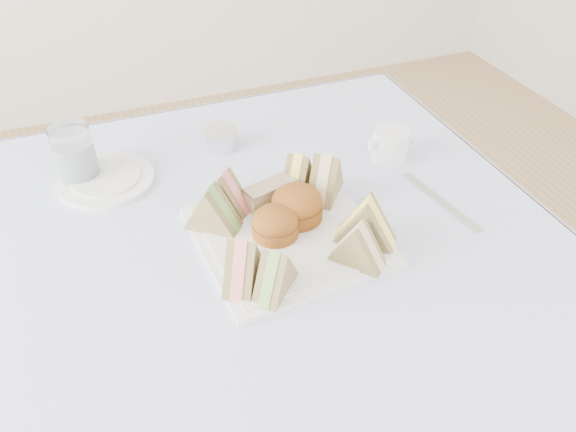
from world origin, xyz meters
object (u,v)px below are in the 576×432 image
object	(u,v)px
serving_plate	(288,237)
creamer_jug	(390,145)
water_glass	(75,154)
table	(265,381)

from	to	relation	value
serving_plate	creamer_jug	bearing A→B (deg)	25.77
water_glass	serving_plate	bearing A→B (deg)	-44.87
serving_plate	creamer_jug	distance (m)	0.32
table	serving_plate	xyz separation A→B (m)	(0.05, -0.00, 0.38)
serving_plate	water_glass	xyz separation A→B (m)	(-0.31, 0.30, 0.05)
water_glass	creamer_jug	bearing A→B (deg)	-14.20
water_glass	creamer_jug	world-z (taller)	water_glass
serving_plate	table	bearing A→B (deg)	174.98
table	water_glass	bearing A→B (deg)	130.00
table	creamer_jug	size ratio (longest dim) A/B	12.41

